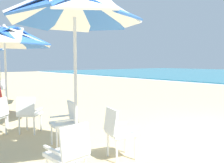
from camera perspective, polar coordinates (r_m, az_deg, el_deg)
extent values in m
cylinder|color=silver|center=(3.64, -8.78, -2.97)|extent=(0.05, 0.05, 2.30)
cube|color=blue|center=(3.44, -2.22, 18.38)|extent=(1.10, 1.06, 0.49)
cube|color=white|center=(3.80, -1.44, 17.06)|extent=(1.05, 1.12, 0.49)
cube|color=blue|center=(4.09, -4.78, 16.14)|extent=(1.06, 1.10, 0.49)
cube|color=white|center=(4.17, -10.00, 15.86)|extent=(1.12, 1.05, 0.49)
cube|color=blue|center=(4.00, -14.82, 16.26)|extent=(1.10, 1.06, 0.49)
cube|color=white|center=(3.66, -16.93, 17.32)|extent=(1.05, 1.12, 0.49)
cube|color=white|center=(4.74, -11.76, -10.00)|extent=(0.51, 0.51, 0.05)
cube|color=white|center=(4.75, -9.49, -7.14)|extent=(0.43, 0.17, 0.40)
cube|color=white|center=(4.53, -10.99, -9.24)|extent=(0.11, 0.40, 0.03)
cube|color=white|center=(4.90, -12.51, -8.21)|extent=(0.11, 0.40, 0.03)
cylinder|color=white|center=(4.59, -13.16, -13.52)|extent=(0.04, 0.04, 0.41)
cylinder|color=white|center=(4.92, -14.36, -12.32)|extent=(0.04, 0.04, 0.41)
cylinder|color=white|center=(4.70, -8.94, -13.03)|extent=(0.04, 0.04, 0.41)
cylinder|color=white|center=(5.02, -10.39, -11.91)|extent=(0.04, 0.04, 0.41)
cube|color=white|center=(3.25, -10.98, -16.90)|extent=(0.48, 0.48, 0.05)
cube|color=white|center=(3.02, -8.88, -14.04)|extent=(0.13, 0.42, 0.40)
cube|color=white|center=(3.11, -14.20, -15.78)|extent=(0.40, 0.07, 0.03)
cube|color=white|center=(3.32, -8.04, -14.37)|extent=(0.40, 0.07, 0.03)
cube|color=white|center=(4.09, 2.33, -12.26)|extent=(0.54, 0.54, 0.05)
cube|color=white|center=(3.95, -0.28, -9.50)|extent=(0.43, 0.20, 0.40)
cube|color=white|center=(4.23, 1.08, -10.13)|extent=(0.14, 0.39, 0.03)
cube|color=white|center=(3.89, 3.70, -11.47)|extent=(0.14, 0.39, 0.03)
cylinder|color=white|center=(4.39, 3.35, -14.27)|extent=(0.04, 0.04, 0.41)
cylinder|color=white|center=(4.10, 5.75, -15.67)|extent=(0.04, 0.04, 0.41)
cylinder|color=white|center=(4.24, -0.99, -14.94)|extent=(0.04, 0.04, 0.41)
cylinder|color=white|center=(3.94, 1.15, -16.49)|extent=(0.04, 0.04, 0.41)
cylinder|color=silver|center=(6.47, -24.21, -0.81)|extent=(0.05, 0.05, 2.13)
cube|color=blue|center=(6.04, -21.25, 10.29)|extent=(1.32, 1.24, 0.47)
cube|color=white|center=(6.43, -19.49, 9.97)|extent=(1.24, 1.33, 0.47)
cube|color=blue|center=(6.83, -20.75, 9.60)|extent=(1.24, 1.32, 0.47)
cube|color=white|center=(7.03, -23.95, 9.35)|extent=(1.33, 1.24, 0.47)
cube|color=white|center=(5.92, -25.29, 10.28)|extent=(1.33, 1.24, 0.47)
sphere|color=silver|center=(6.51, -24.64, 12.16)|extent=(0.08, 0.08, 0.08)
cube|color=white|center=(5.68, -25.22, -5.59)|extent=(0.35, 0.38, 0.40)
cylinder|color=white|center=(5.93, -24.27, -9.66)|extent=(0.04, 0.04, 0.41)
cube|color=white|center=(5.83, -19.18, -7.41)|extent=(0.62, 0.62, 0.05)
cube|color=white|center=(5.61, -20.14, -5.56)|extent=(0.37, 0.36, 0.40)
cube|color=white|center=(5.90, -20.96, -6.23)|extent=(0.30, 0.32, 0.03)
cube|color=white|center=(5.72, -17.40, -6.46)|extent=(0.30, 0.32, 0.03)
cylinder|color=white|center=(6.11, -19.88, -9.11)|extent=(0.04, 0.04, 0.41)
cylinder|color=white|center=(5.96, -16.82, -9.38)|extent=(0.04, 0.04, 0.41)
cylinder|color=white|center=(5.81, -21.47, -9.87)|extent=(0.04, 0.04, 0.41)
cylinder|color=white|center=(5.65, -18.29, -10.18)|extent=(0.04, 0.04, 0.41)
cylinder|color=silver|center=(9.22, -25.47, 1.15)|extent=(0.05, 0.05, 2.29)
cube|color=blue|center=(8.78, -23.47, 9.43)|extent=(1.38, 1.27, 0.50)
cube|color=white|center=(9.17, -22.11, 9.25)|extent=(1.28, 1.35, 0.50)
cube|color=blue|center=(9.59, -22.92, 9.00)|extent=(1.27, 1.38, 0.50)
cube|color=white|center=(9.81, -25.23, 8.82)|extent=(1.35, 1.28, 0.50)
cube|color=red|center=(8.33, -25.54, -2.48)|extent=(0.42, 0.12, 0.40)
cylinder|color=red|center=(8.22, -25.37, -5.79)|extent=(0.04, 0.04, 0.41)
cube|color=white|center=(11.43, -24.99, -0.66)|extent=(0.32, 0.39, 0.40)
cube|color=white|center=(11.72, -25.11, -1.11)|extent=(0.34, 0.26, 0.03)
cylinder|color=white|center=(11.63, -24.46, -2.83)|extent=(0.04, 0.04, 0.41)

